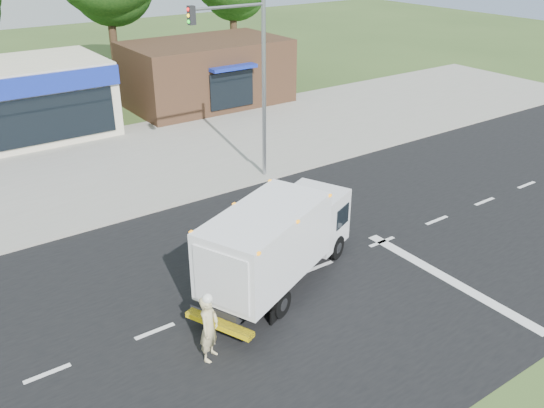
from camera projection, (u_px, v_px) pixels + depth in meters
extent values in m
plane|color=#385123|center=(318.00, 267.00, 19.48)|extent=(120.00, 120.00, 0.00)
cube|color=black|center=(318.00, 267.00, 19.48)|extent=(60.00, 14.00, 0.02)
cube|color=gray|center=(201.00, 186.00, 25.50)|extent=(60.00, 2.40, 0.12)
cube|color=gray|center=(147.00, 150.00, 29.80)|extent=(60.00, 9.00, 0.02)
cube|color=silver|center=(47.00, 373.00, 14.80)|extent=(1.20, 0.15, 0.01)
cube|color=silver|center=(155.00, 331.00, 16.36)|extent=(1.20, 0.15, 0.01)
cube|color=silver|center=(244.00, 296.00, 17.92)|extent=(1.20, 0.15, 0.01)
cube|color=silver|center=(318.00, 267.00, 19.47)|extent=(1.20, 0.15, 0.01)
cube|color=silver|center=(382.00, 242.00, 21.03)|extent=(1.20, 0.15, 0.01)
cube|color=silver|center=(437.00, 220.00, 22.58)|extent=(1.20, 0.15, 0.01)
cube|color=silver|center=(484.00, 201.00, 24.14)|extent=(1.20, 0.15, 0.01)
cube|color=silver|center=(526.00, 185.00, 25.70)|extent=(1.20, 0.15, 0.01)
cube|color=silver|center=(447.00, 279.00, 18.82)|extent=(0.40, 7.00, 0.01)
cube|color=black|center=(265.00, 279.00, 17.69)|extent=(4.46, 2.61, 0.31)
cube|color=silver|center=(314.00, 217.00, 19.81)|extent=(2.41, 2.48, 1.88)
cube|color=black|center=(325.00, 203.00, 20.39)|extent=(0.80, 1.61, 0.81)
cube|color=white|center=(265.00, 244.00, 17.15)|extent=(4.96, 3.76, 2.10)
cube|color=silver|center=(221.00, 280.00, 15.43)|extent=(0.77, 1.66, 1.70)
cube|color=yellow|center=(219.00, 324.00, 15.88)|extent=(1.15, 2.09, 0.16)
cube|color=orange|center=(265.00, 213.00, 16.70)|extent=(4.81, 3.72, 0.07)
cylinder|color=black|center=(293.00, 235.00, 20.65)|extent=(0.89, 0.59, 0.86)
cylinder|color=black|center=(335.00, 247.00, 19.86)|extent=(0.89, 0.59, 0.86)
cylinder|color=black|center=(230.00, 286.00, 17.71)|extent=(0.89, 0.59, 0.86)
cylinder|color=black|center=(280.00, 303.00, 16.87)|extent=(0.89, 0.59, 0.86)
imported|color=#C6B784|center=(209.00, 328.00, 14.97)|extent=(0.84, 0.78, 1.92)
sphere|color=white|center=(207.00, 299.00, 14.57)|extent=(0.28, 0.28, 0.28)
cube|color=#382316|center=(207.00, 72.00, 37.00)|extent=(10.00, 6.00, 4.00)
cube|color=#132797|center=(231.00, 67.00, 34.32)|extent=(3.00, 1.20, 0.20)
cube|color=black|center=(232.00, 90.00, 34.96)|extent=(3.00, 0.12, 2.20)
cylinder|color=gray|center=(264.00, 91.00, 24.91)|extent=(0.18, 0.18, 8.00)
cylinder|color=gray|center=(228.00, 7.00, 22.47)|extent=(3.40, 0.12, 0.12)
cube|color=black|center=(191.00, 15.00, 21.73)|extent=(0.25, 0.25, 0.70)
cylinder|color=#332114|center=(112.00, 30.00, 40.51)|extent=(0.56, 0.56, 7.84)
cylinder|color=#332114|center=(233.00, 24.00, 45.88)|extent=(0.56, 0.56, 7.00)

